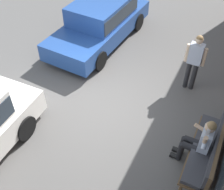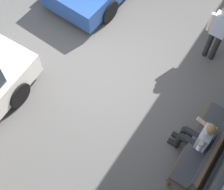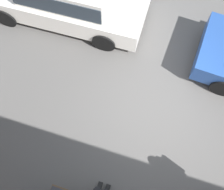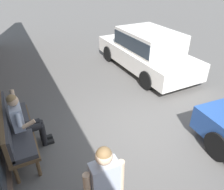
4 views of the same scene
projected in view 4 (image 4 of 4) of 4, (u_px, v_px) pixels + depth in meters
name	position (u px, v px, depth m)	size (l,w,h in m)	color
ground_plane	(147.00, 130.00, 5.37)	(60.00, 60.00, 0.00)	#565451
bench	(13.00, 128.00, 4.50)	(1.97, 0.55, 1.04)	brown
person_on_phone	(24.00, 120.00, 4.51)	(0.73, 0.74, 1.38)	black
parked_car_mid	(147.00, 49.00, 8.08)	(4.48, 1.99, 1.52)	white
pedestrian_standing	(105.00, 189.00, 2.81)	(0.21, 0.55, 1.73)	#232326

